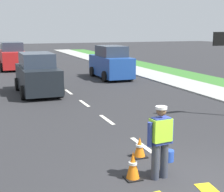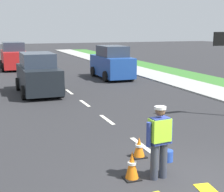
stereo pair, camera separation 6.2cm
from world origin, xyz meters
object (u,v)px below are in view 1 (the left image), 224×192
Objects in this scene: traffic_cone_far at (140,147)px; car_oncoming_lead at (37,75)px; traffic_cone_near at (133,165)px; car_oncoming_second at (12,57)px; car_parked_far at (111,63)px; road_worker at (161,139)px.

traffic_cone_far is 0.12× the size of car_oncoming_lead.
car_oncoming_second reaches higher than traffic_cone_near.
car_oncoming_lead is at bearing 91.94° from traffic_cone_near.
car_parked_far reaches higher than traffic_cone_far.
traffic_cone_far is 10.08m from car_oncoming_lead.
car_oncoming_second is (-0.65, 22.39, 0.70)m from traffic_cone_near.
traffic_cone_near is 0.16× the size of car_oncoming_second.
road_worker is 1.50m from traffic_cone_far.
car_oncoming_lead is 11.22m from car_oncoming_second.
car_parked_far is (5.43, 3.73, 0.04)m from car_oncoming_lead.
car_parked_far is at bearing 73.57° from road_worker.
car_oncoming_lead is 1.03× the size of car_parked_far.
road_worker is 15.71m from car_parked_far.
car_oncoming_second is at bearing 93.20° from road_worker.
traffic_cone_near is 22.41m from car_oncoming_second.
road_worker is 0.87m from traffic_cone_near.
road_worker is at bearing -85.03° from car_oncoming_lead.
road_worker is 2.52× the size of traffic_cone_near.
traffic_cone_near is at bearing -108.71° from car_parked_far.
car_parked_far is at bearing -52.68° from car_oncoming_second.
car_parked_far is (5.70, -7.48, -0.01)m from car_oncoming_second.
traffic_cone_near is at bearing -88.06° from car_oncoming_lead.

